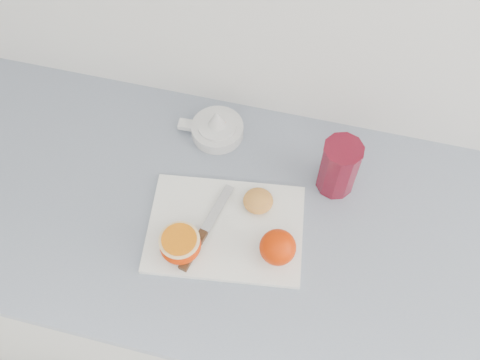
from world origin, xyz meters
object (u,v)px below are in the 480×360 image
(counter, at_px, (256,291))
(half_orange, at_px, (180,244))
(citrus_juicer, at_px, (217,128))
(cutting_board, at_px, (225,229))
(red_tumbler, at_px, (338,168))

(counter, height_order, half_orange, half_orange)
(half_orange, xyz_separation_m, citrus_juicer, (-0.01, 0.31, -0.02))
(counter, bearing_deg, citrus_juicer, 127.34)
(cutting_board, bearing_deg, half_orange, -136.43)
(half_orange, xyz_separation_m, red_tumbler, (0.28, 0.24, 0.03))
(counter, height_order, red_tumbler, red_tumbler)
(cutting_board, height_order, red_tumbler, red_tumbler)
(citrus_juicer, distance_m, red_tumbler, 0.30)
(cutting_board, xyz_separation_m, half_orange, (-0.07, -0.07, 0.03))
(red_tumbler, bearing_deg, citrus_juicer, 166.21)
(counter, distance_m, cutting_board, 0.46)
(cutting_board, distance_m, citrus_juicer, 0.25)
(counter, xyz_separation_m, citrus_juicer, (-0.15, 0.20, 0.47))
(half_orange, height_order, citrus_juicer, citrus_juicer)
(cutting_board, distance_m, half_orange, 0.11)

